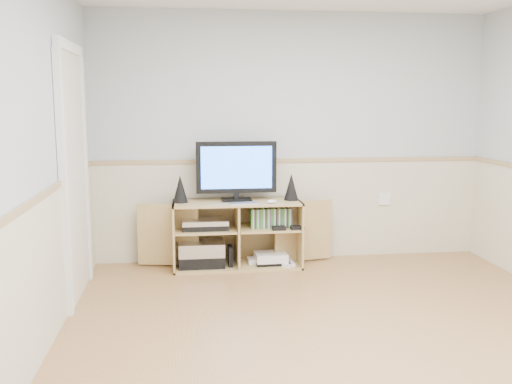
{
  "coord_description": "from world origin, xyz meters",
  "views": [
    {
      "loc": [
        -1.07,
        -3.47,
        1.61
      ],
      "look_at": [
        -0.49,
        1.2,
        0.87
      ],
      "focal_mm": 40.0,
      "sensor_mm": 36.0,
      "label": 1
    }
  ],
  "objects_px": {
    "monitor": "(236,169)",
    "game_consoles": "(270,258)",
    "keyboard": "(244,203)",
    "media_cabinet": "(237,232)"
  },
  "relations": [
    {
      "from": "media_cabinet",
      "to": "monitor",
      "type": "bearing_deg",
      "value": -90.0
    },
    {
      "from": "media_cabinet",
      "to": "game_consoles",
      "type": "relative_size",
      "value": 4.33
    },
    {
      "from": "media_cabinet",
      "to": "monitor",
      "type": "relative_size",
      "value": 2.49
    },
    {
      "from": "monitor",
      "to": "game_consoles",
      "type": "xyz_separation_m",
      "value": [
        0.32,
        -0.06,
        -0.89
      ]
    },
    {
      "from": "media_cabinet",
      "to": "keyboard",
      "type": "height_order",
      "value": "keyboard"
    },
    {
      "from": "game_consoles",
      "to": "keyboard",
      "type": "bearing_deg",
      "value": -154.77
    },
    {
      "from": "monitor",
      "to": "media_cabinet",
      "type": "bearing_deg",
      "value": 90.0
    },
    {
      "from": "media_cabinet",
      "to": "keyboard",
      "type": "distance_m",
      "value": 0.38
    },
    {
      "from": "media_cabinet",
      "to": "game_consoles",
      "type": "bearing_deg",
      "value": -11.97
    },
    {
      "from": "keyboard",
      "to": "game_consoles",
      "type": "relative_size",
      "value": 0.61
    }
  ]
}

